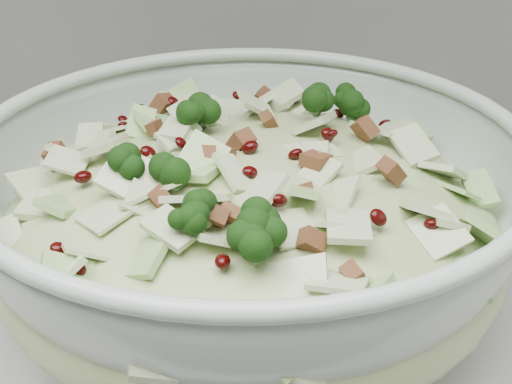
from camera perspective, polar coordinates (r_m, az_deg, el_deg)
mixing_bowl at (r=0.52m, az=-0.56°, el=-2.82°), size 0.49×0.49×0.16m
salad at (r=0.51m, az=-0.57°, el=-0.35°), size 0.42×0.42×0.16m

